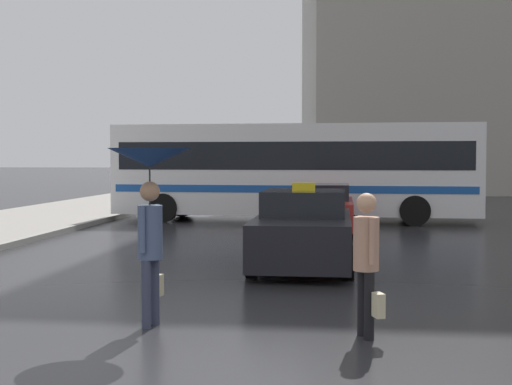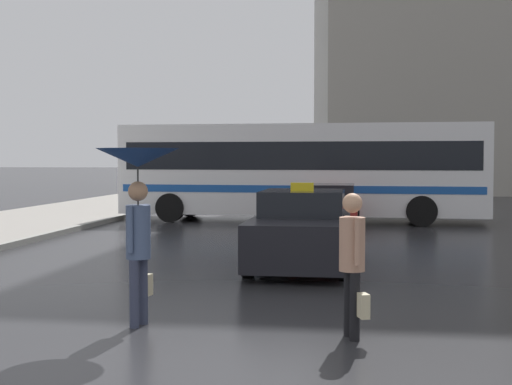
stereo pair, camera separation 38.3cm
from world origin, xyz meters
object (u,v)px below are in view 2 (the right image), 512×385
sedan_red (326,210)px  pedestrian_man (353,255)px  city_bus (301,168)px  taxi (302,231)px  pedestrian_with_umbrella (138,184)px

sedan_red → pedestrian_man: (0.87, -12.16, 0.34)m
city_bus → sedan_red: bearing=-161.0°
taxi → sedan_red: size_ratio=1.00×
taxi → pedestrian_man: 5.55m
sedan_red → city_bus: size_ratio=0.35×
taxi → sedan_red: (0.15, 6.72, -0.05)m
sedan_red → pedestrian_with_umbrella: (-1.81, -11.90, 1.15)m
taxi → pedestrian_with_umbrella: 5.56m
taxi → pedestrian_with_umbrella: size_ratio=1.91×
taxi → city_bus: (-0.84, 10.05, 1.10)m
city_bus → pedestrian_man: (1.86, -15.50, -0.81)m
city_bus → pedestrian_man: city_bus is taller
taxi → pedestrian_man: bearing=100.6°
sedan_red → city_bus: bearing=-73.5°
pedestrian_man → pedestrian_with_umbrella: bearing=-114.6°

